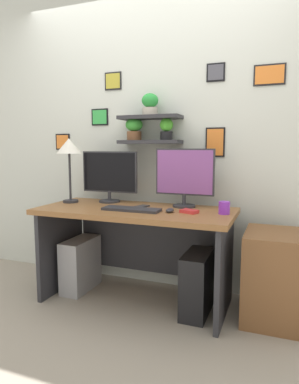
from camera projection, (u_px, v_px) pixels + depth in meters
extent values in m
plane|color=gray|center=(136.00, 301.00, 2.75)|extent=(8.00, 8.00, 0.00)
cube|color=silver|center=(155.00, 132.00, 2.98)|extent=(4.40, 0.04, 2.70)
cube|color=#2D2D33|center=(150.00, 142.00, 2.88)|extent=(0.53, 0.20, 0.03)
cube|color=#2D2D33|center=(150.00, 117.00, 2.85)|extent=(0.53, 0.20, 0.03)
cylinder|color=black|center=(166.00, 136.00, 2.82)|extent=(0.10, 0.10, 0.07)
ellipsoid|color=green|center=(166.00, 125.00, 2.81)|extent=(0.11, 0.11, 0.11)
cylinder|color=#B2A899|center=(150.00, 112.00, 2.85)|extent=(0.13, 0.13, 0.06)
ellipsoid|color=green|center=(150.00, 100.00, 2.83)|extent=(0.14, 0.14, 0.12)
cylinder|color=brown|center=(134.00, 136.00, 2.92)|extent=(0.12, 0.12, 0.08)
ellipsoid|color=green|center=(134.00, 125.00, 2.91)|extent=(0.15, 0.15, 0.11)
cube|color=black|center=(100.00, 117.00, 3.13)|extent=(0.17, 0.02, 0.15)
cube|color=green|center=(100.00, 117.00, 3.12)|extent=(0.14, 0.00, 0.13)
cube|color=black|center=(215.00, 142.00, 2.78)|extent=(0.16, 0.02, 0.24)
cube|color=orange|center=(215.00, 142.00, 2.77)|extent=(0.13, 0.00, 0.21)
cube|color=black|center=(63.00, 142.00, 3.30)|extent=(0.15, 0.02, 0.15)
cube|color=orange|center=(62.00, 142.00, 3.30)|extent=(0.13, 0.00, 0.13)
cube|color=black|center=(113.00, 81.00, 3.04)|extent=(0.16, 0.02, 0.15)
cube|color=gold|center=(113.00, 81.00, 3.03)|extent=(0.14, 0.00, 0.13)
cube|color=black|center=(270.00, 75.00, 2.57)|extent=(0.23, 0.02, 0.16)
cube|color=orange|center=(270.00, 75.00, 2.57)|extent=(0.21, 0.00, 0.13)
cube|color=black|center=(216.00, 72.00, 2.71)|extent=(0.15, 0.02, 0.14)
cube|color=#4C4C56|center=(216.00, 72.00, 2.70)|extent=(0.12, 0.00, 0.12)
cube|color=brown|center=(135.00, 211.00, 2.65)|extent=(1.51, 0.68, 0.04)
cube|color=#2D2D33|center=(61.00, 248.00, 2.95)|extent=(0.04, 0.62, 0.71)
cube|color=#2D2D33|center=(225.00, 269.00, 2.45)|extent=(0.04, 0.62, 0.71)
cube|color=#2D2D33|center=(149.00, 244.00, 2.97)|extent=(1.31, 0.02, 0.50)
cylinder|color=#2D2D33|center=(110.00, 201.00, 2.96)|extent=(0.18, 0.18, 0.02)
cylinder|color=#2D2D33|center=(109.00, 196.00, 2.96)|extent=(0.03, 0.03, 0.08)
cube|color=#2D2D33|center=(110.00, 172.00, 2.94)|extent=(0.51, 0.02, 0.35)
cube|color=black|center=(109.00, 172.00, 2.93)|extent=(0.48, 0.00, 0.33)
cylinder|color=#2D2D33|center=(184.00, 206.00, 2.72)|extent=(0.18, 0.18, 0.02)
cylinder|color=#2D2D33|center=(184.00, 199.00, 2.72)|extent=(0.03, 0.03, 0.09)
cube|color=#2D2D33|center=(185.00, 172.00, 2.70)|extent=(0.47, 0.02, 0.37)
cube|color=#8C4C99|center=(184.00, 172.00, 2.69)|extent=(0.45, 0.00, 0.34)
cube|color=#2D2D33|center=(131.00, 209.00, 2.56)|extent=(0.44, 0.14, 0.02)
ellipsoid|color=#2D2D33|center=(170.00, 210.00, 2.49)|extent=(0.06, 0.09, 0.03)
cylinder|color=#2D2D33|center=(71.00, 201.00, 2.95)|extent=(0.13, 0.13, 0.02)
cylinder|color=#2D2D33|center=(70.00, 177.00, 2.92)|extent=(0.02, 0.02, 0.40)
cone|color=white|center=(69.00, 146.00, 2.89)|extent=(0.22, 0.22, 0.13)
cube|color=#2D2D33|center=(141.00, 207.00, 2.71)|extent=(0.11, 0.15, 0.01)
cylinder|color=purple|center=(224.00, 208.00, 2.43)|extent=(0.08, 0.08, 0.09)
cube|color=red|center=(189.00, 211.00, 2.47)|extent=(0.14, 0.12, 0.02)
cube|color=brown|center=(276.00, 277.00, 2.41)|extent=(0.44, 0.50, 0.63)
cube|color=#99999E|center=(81.00, 264.00, 2.95)|extent=(0.18, 0.40, 0.44)
cube|color=black|center=(197.00, 283.00, 2.51)|extent=(0.18, 0.40, 0.46)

